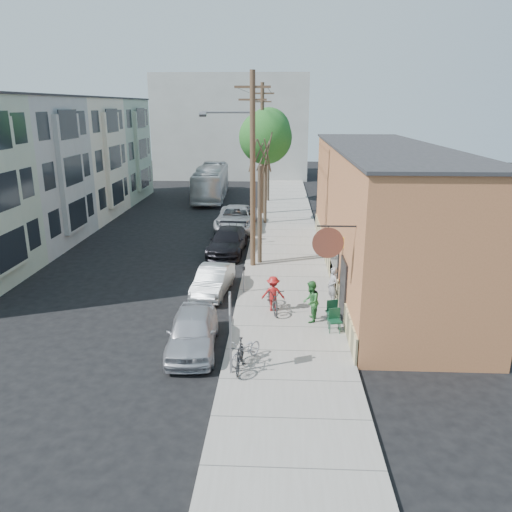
{
  "coord_description": "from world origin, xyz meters",
  "views": [
    {
      "loc": [
        3.84,
        -19.98,
        8.47
      ],
      "look_at": [
        2.75,
        3.05,
        1.5
      ],
      "focal_mm": 35.0,
      "sensor_mm": 36.0,
      "label": 1
    }
  ],
  "objects_px": {
    "sign_post": "(230,325)",
    "cyclist": "(273,294)",
    "patio_chair_b": "(333,312)",
    "car_3": "(236,218)",
    "utility_pole_near": "(252,168)",
    "car_1": "(213,280)",
    "patron_grey": "(333,286)",
    "bus": "(211,182)",
    "tree_bare": "(260,215)",
    "tree_leafy_far": "(268,130)",
    "parked_bike_a": "(240,355)",
    "tree_leafy_mid": "(265,138)",
    "car_0": "(193,331)",
    "parked_bike_b": "(246,350)",
    "parking_meter_far": "(253,230)",
    "patio_chair_a": "(335,321)",
    "patron_green": "(311,302)",
    "car_2": "(228,241)",
    "parking_meter_near": "(244,275)"
  },
  "relations": [
    {
      "from": "tree_leafy_far",
      "to": "sign_post",
      "type": "bearing_deg",
      "value": -90.84
    },
    {
      "from": "tree_bare",
      "to": "patio_chair_a",
      "type": "relative_size",
      "value": 6.03
    },
    {
      "from": "tree_bare",
      "to": "car_2",
      "type": "height_order",
      "value": "tree_bare"
    },
    {
      "from": "cyclist",
      "to": "car_0",
      "type": "xyz_separation_m",
      "value": [
        -2.84,
        -3.4,
        -0.18
      ]
    },
    {
      "from": "car_3",
      "to": "car_2",
      "type": "bearing_deg",
      "value": -89.47
    },
    {
      "from": "sign_post",
      "to": "cyclist",
      "type": "xyz_separation_m",
      "value": [
        1.29,
        5.22,
        -0.93
      ]
    },
    {
      "from": "patio_chair_a",
      "to": "cyclist",
      "type": "xyz_separation_m",
      "value": [
        -2.38,
        1.96,
        0.31
      ]
    },
    {
      "from": "sign_post",
      "to": "tree_leafy_far",
      "type": "relative_size",
      "value": 0.34
    },
    {
      "from": "cyclist",
      "to": "parked_bike_a",
      "type": "relative_size",
      "value": 0.91
    },
    {
      "from": "patron_green",
      "to": "car_2",
      "type": "distance_m",
      "value": 10.92
    },
    {
      "from": "patio_chair_a",
      "to": "car_3",
      "type": "height_order",
      "value": "car_3"
    },
    {
      "from": "sign_post",
      "to": "patron_green",
      "type": "distance_m",
      "value": 5.09
    },
    {
      "from": "tree_leafy_mid",
      "to": "parked_bike_a",
      "type": "distance_m",
      "value": 22.26
    },
    {
      "from": "tree_leafy_far",
      "to": "car_2",
      "type": "relative_size",
      "value": 1.64
    },
    {
      "from": "sign_post",
      "to": "cyclist",
      "type": "height_order",
      "value": "sign_post"
    },
    {
      "from": "cyclist",
      "to": "car_2",
      "type": "height_order",
      "value": "cyclist"
    },
    {
      "from": "patio_chair_b",
      "to": "patron_grey",
      "type": "distance_m",
      "value": 1.97
    },
    {
      "from": "tree_bare",
      "to": "cyclist",
      "type": "relative_size",
      "value": 3.52
    },
    {
      "from": "sign_post",
      "to": "patron_green",
      "type": "height_order",
      "value": "sign_post"
    },
    {
      "from": "tree_leafy_far",
      "to": "bus",
      "type": "bearing_deg",
      "value": 163.8
    },
    {
      "from": "tree_leafy_mid",
      "to": "cyclist",
      "type": "distance_m",
      "value": 17.42
    },
    {
      "from": "tree_bare",
      "to": "tree_leafy_far",
      "type": "xyz_separation_m",
      "value": [
        -0.0,
        18.79,
        3.6
      ]
    },
    {
      "from": "patio_chair_a",
      "to": "parked_bike_a",
      "type": "distance_m",
      "value": 4.54
    },
    {
      "from": "patron_grey",
      "to": "car_3",
      "type": "bearing_deg",
      "value": 178.41
    },
    {
      "from": "car_3",
      "to": "bus",
      "type": "xyz_separation_m",
      "value": [
        -3.41,
        12.21,
        0.72
      ]
    },
    {
      "from": "patron_grey",
      "to": "car_3",
      "type": "relative_size",
      "value": 0.29
    },
    {
      "from": "tree_bare",
      "to": "cyclist",
      "type": "distance_m",
      "value": 7.07
    },
    {
      "from": "sign_post",
      "to": "bus",
      "type": "relative_size",
      "value": 0.25
    },
    {
      "from": "patio_chair_b",
      "to": "car_0",
      "type": "distance_m",
      "value": 5.7
    },
    {
      "from": "patron_grey",
      "to": "cyclist",
      "type": "relative_size",
      "value": 1.12
    },
    {
      "from": "parked_bike_b",
      "to": "car_3",
      "type": "relative_size",
      "value": 0.27
    },
    {
      "from": "car_2",
      "to": "car_0",
      "type": "bearing_deg",
      "value": -87.21
    },
    {
      "from": "parking_meter_far",
      "to": "patio_chair_b",
      "type": "relative_size",
      "value": 1.41
    },
    {
      "from": "utility_pole_near",
      "to": "car_1",
      "type": "relative_size",
      "value": 2.57
    },
    {
      "from": "parked_bike_b",
      "to": "bus",
      "type": "bearing_deg",
      "value": 132.45
    },
    {
      "from": "utility_pole_near",
      "to": "parked_bike_a",
      "type": "distance_m",
      "value": 12.18
    },
    {
      "from": "patron_grey",
      "to": "car_1",
      "type": "distance_m",
      "value": 5.6
    },
    {
      "from": "sign_post",
      "to": "car_0",
      "type": "height_order",
      "value": "sign_post"
    },
    {
      "from": "tree_leafy_mid",
      "to": "sign_post",
      "type": "bearing_deg",
      "value": -91.18
    },
    {
      "from": "parked_bike_a",
      "to": "tree_leafy_mid",
      "type": "bearing_deg",
      "value": 92.73
    },
    {
      "from": "tree_leafy_far",
      "to": "patio_chair_b",
      "type": "bearing_deg",
      "value": -83.11
    },
    {
      "from": "car_2",
      "to": "car_3",
      "type": "bearing_deg",
      "value": 92.79
    },
    {
      "from": "parked_bike_b",
      "to": "car_0",
      "type": "bearing_deg",
      "value": -175.37
    },
    {
      "from": "parking_meter_near",
      "to": "tree_leafy_mid",
      "type": "height_order",
      "value": "tree_leafy_mid"
    },
    {
      "from": "patio_chair_b",
      "to": "car_3",
      "type": "xyz_separation_m",
      "value": [
        -5.22,
        16.03,
        0.23
      ]
    },
    {
      "from": "parking_meter_far",
      "to": "tree_leafy_mid",
      "type": "distance_m",
      "value": 7.92
    },
    {
      "from": "patron_grey",
      "to": "bus",
      "type": "distance_m",
      "value": 27.77
    },
    {
      "from": "patron_green",
      "to": "car_2",
      "type": "relative_size",
      "value": 0.34
    },
    {
      "from": "car_2",
      "to": "patron_green",
      "type": "bearing_deg",
      "value": -63.71
    },
    {
      "from": "parking_meter_far",
      "to": "patio_chair_b",
      "type": "distance_m",
      "value": 12.42
    }
  ]
}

